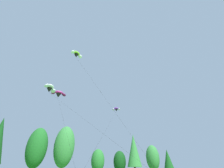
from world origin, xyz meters
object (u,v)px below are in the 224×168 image
Objects in this scene: parafoil_kite_far_purple at (116,109)px; parafoil_kite_low_white at (50,88)px; parafoil_kite_mid_lime_white at (77,55)px; parafoil_kite_high_magenta at (59,94)px.

parafoil_kite_far_purple is 17.17m from parafoil_kite_low_white.
parafoil_kite_mid_lime_white reaches higher than parafoil_kite_low_white.
parafoil_kite_high_magenta reaches higher than parafoil_kite_low_white.
parafoil_kite_far_purple is at bearing 11.09° from parafoil_kite_low_white.
parafoil_kite_low_white is (-2.43, -5.24, -1.53)m from parafoil_kite_high_magenta.
parafoil_kite_high_magenta is at bearing 172.34° from parafoil_kite_far_purple.
parafoil_kite_low_white is (-3.21, 5.25, -5.94)m from parafoil_kite_mid_lime_white.
parafoil_kite_mid_lime_white is (0.78, -10.50, 4.42)m from parafoil_kite_high_magenta.
parafoil_kite_low_white is at bearing -168.91° from parafoil_kite_far_purple.
parafoil_kite_mid_lime_white is 1.28× the size of parafoil_kite_far_purple.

